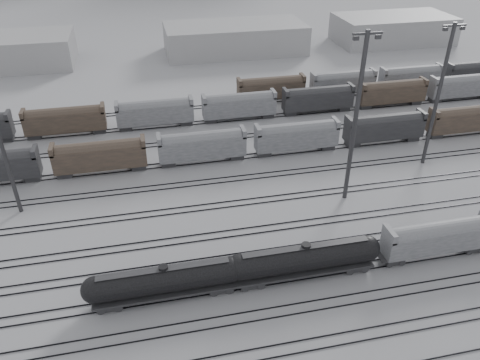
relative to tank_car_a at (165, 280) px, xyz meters
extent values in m
plane|color=#ADAEB2|center=(17.91, -1.00, -2.63)|extent=(900.00, 900.00, 0.00)
cube|color=black|center=(17.91, -10.72, -2.55)|extent=(220.00, 0.07, 0.16)
cube|color=black|center=(17.91, -9.28, -2.55)|extent=(220.00, 0.07, 0.16)
cube|color=black|center=(17.91, -5.72, -2.55)|extent=(220.00, 0.07, 0.16)
cube|color=black|center=(17.91, -4.28, -2.55)|extent=(220.00, 0.07, 0.16)
cube|color=black|center=(17.91, -0.72, -2.55)|extent=(220.00, 0.07, 0.16)
cube|color=black|center=(17.91, 0.72, -2.55)|extent=(220.00, 0.07, 0.16)
cube|color=black|center=(17.91, 4.28, -2.55)|extent=(220.00, 0.07, 0.16)
cube|color=black|center=(17.91, 5.72, -2.55)|extent=(220.00, 0.07, 0.16)
cube|color=black|center=(17.91, 9.28, -2.55)|extent=(220.00, 0.07, 0.16)
cube|color=black|center=(17.91, 10.72, -2.55)|extent=(220.00, 0.07, 0.16)
cube|color=black|center=(17.91, 16.28, -2.55)|extent=(220.00, 0.07, 0.16)
cube|color=black|center=(17.91, 17.72, -2.55)|extent=(220.00, 0.07, 0.16)
cube|color=black|center=(17.91, 23.28, -2.55)|extent=(220.00, 0.07, 0.16)
cube|color=black|center=(17.91, 24.72, -2.55)|extent=(220.00, 0.07, 0.16)
cube|color=black|center=(17.91, 30.28, -2.55)|extent=(220.00, 0.07, 0.16)
cube|color=black|center=(17.91, 31.72, -2.55)|extent=(220.00, 0.07, 0.16)
cube|color=black|center=(17.91, 38.28, -2.55)|extent=(220.00, 0.07, 0.16)
cube|color=black|center=(17.91, 39.72, -2.55)|extent=(220.00, 0.07, 0.16)
cube|color=black|center=(17.91, 46.28, -2.55)|extent=(220.00, 0.07, 0.16)
cube|color=black|center=(17.91, 47.72, -2.55)|extent=(220.00, 0.07, 0.16)
cube|color=black|center=(17.91, 54.28, -2.55)|extent=(220.00, 0.07, 0.16)
cube|color=black|center=(17.91, 55.72, -2.55)|extent=(220.00, 0.07, 0.16)
cube|color=#242427|center=(-6.35, 0.00, -2.05)|extent=(2.75, 2.22, 0.74)
cube|color=#242427|center=(6.35, 0.00, -2.05)|extent=(2.75, 2.22, 0.74)
cube|color=#242427|center=(0.00, 0.00, -1.52)|extent=(16.41, 2.86, 0.26)
cylinder|color=black|center=(0.00, 0.00, 0.17)|extent=(15.35, 3.07, 3.07)
sphere|color=black|center=(-7.68, 0.00, 0.17)|extent=(3.07, 3.07, 3.07)
sphere|color=black|center=(7.68, 0.00, 0.17)|extent=(3.07, 3.07, 3.07)
cylinder|color=black|center=(0.00, 0.00, 1.87)|extent=(1.06, 1.06, 0.53)
cube|color=#242427|center=(0.00, 0.00, 1.76)|extent=(14.82, 0.95, 0.06)
cube|color=#242427|center=(10.11, 0.00, -2.03)|extent=(2.87, 2.32, 0.77)
cube|color=#242427|center=(23.35, 0.00, -2.03)|extent=(2.87, 2.32, 0.77)
cube|color=#242427|center=(16.73, 0.00, -1.47)|extent=(17.10, 2.98, 0.28)
cylinder|color=black|center=(16.73, 0.00, 0.29)|extent=(16.00, 3.20, 3.20)
sphere|color=black|center=(8.73, 0.00, 0.29)|extent=(3.20, 3.20, 3.20)
sphere|color=black|center=(24.73, 0.00, 0.29)|extent=(3.20, 3.20, 3.20)
cylinder|color=black|center=(16.73, 0.00, 2.06)|extent=(1.10, 1.10, 0.55)
cube|color=#242427|center=(16.73, 0.00, 1.95)|extent=(15.45, 0.99, 0.07)
cube|color=#242427|center=(28.62, 0.00, -2.12)|extent=(2.44, 1.97, 0.66)
cube|color=#242427|center=(39.89, 0.00, -2.12)|extent=(2.44, 1.97, 0.66)
cube|color=gray|center=(34.26, 0.00, 0.09)|extent=(14.09, 2.82, 3.01)
cylinder|color=gray|center=(34.26, 0.00, 1.22)|extent=(12.78, 2.72, 2.72)
cube|color=gray|center=(27.49, 0.00, 1.97)|extent=(0.66, 2.82, 1.32)
cone|color=#242427|center=(34.26, 0.00, -1.74)|extent=(2.25, 2.25, 0.85)
cylinder|color=#353538|center=(-19.54, 21.93, 8.63)|extent=(0.58, 0.58, 22.53)
cylinder|color=#353538|center=(28.63, 15.14, 10.08)|extent=(0.65, 0.65, 25.42)
cube|color=#353538|center=(28.63, 15.14, 22.28)|extent=(4.07, 0.31, 0.31)
cube|color=#353538|center=(27.10, 15.14, 21.77)|extent=(0.71, 0.51, 0.51)
cube|color=#353538|center=(30.16, 15.14, 21.77)|extent=(0.71, 0.51, 0.51)
cylinder|color=#353538|center=(46.22, 22.34, 9.28)|extent=(0.61, 0.61, 23.82)
cube|color=#353538|center=(46.22, 22.34, 20.71)|extent=(3.81, 0.29, 0.29)
cube|color=#353538|center=(44.79, 22.34, 20.24)|extent=(0.67, 0.48, 0.48)
cube|color=#353538|center=(47.65, 22.34, 20.24)|extent=(0.67, 0.48, 0.48)
cube|color=brown|center=(-8.09, 31.00, 0.17)|extent=(15.00, 3.00, 5.60)
cube|color=gray|center=(8.91, 31.00, 0.17)|extent=(15.00, 3.00, 5.60)
cube|color=gray|center=(25.91, 31.00, 0.17)|extent=(15.00, 3.00, 5.60)
cube|color=#242427|center=(42.91, 31.00, 0.17)|extent=(15.00, 3.00, 5.60)
cube|color=brown|center=(59.91, 31.00, 0.17)|extent=(15.00, 3.00, 5.60)
cube|color=brown|center=(-15.09, 47.00, 0.17)|extent=(15.00, 3.00, 5.60)
cube|color=gray|center=(1.91, 47.00, 0.17)|extent=(15.00, 3.00, 5.60)
cube|color=gray|center=(18.91, 47.00, 0.17)|extent=(15.00, 3.00, 5.60)
cube|color=#242427|center=(35.91, 47.00, 0.17)|extent=(15.00, 3.00, 5.60)
cube|color=brown|center=(52.91, 47.00, 0.17)|extent=(15.00, 3.00, 5.60)
cube|color=gray|center=(69.91, 47.00, 0.17)|extent=(15.00, 3.00, 5.60)
cube|color=brown|center=(27.91, 55.00, 0.17)|extent=(15.00, 3.00, 5.60)
cube|color=gray|center=(44.91, 55.00, 0.17)|extent=(15.00, 3.00, 5.60)
cube|color=gray|center=(61.91, 55.00, 0.17)|extent=(15.00, 3.00, 5.60)
cube|color=#242427|center=(78.91, 55.00, 0.17)|extent=(15.00, 3.00, 5.60)
cube|color=#ACACAE|center=(27.91, 94.00, 1.37)|extent=(40.00, 18.00, 8.00)
cube|color=#ACACAE|center=(77.91, 94.00, 1.37)|extent=(35.00, 18.00, 8.00)
camera|label=1|loc=(-0.04, -40.01, 37.57)|focal=35.00mm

